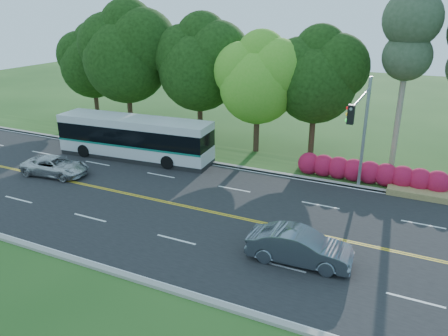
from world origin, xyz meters
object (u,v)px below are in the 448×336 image
at_px(traffic_signal, 361,123).
at_px(sedan, 299,247).
at_px(suv, 55,166).
at_px(transit_bus, 135,139).

distance_m(traffic_signal, sedan, 9.12).
xyz_separation_m(sedan, suv, (-18.04, 3.30, -0.14)).
relative_size(traffic_signal, suv, 1.53).
bearing_deg(transit_bus, sedan, -33.59).
bearing_deg(sedan, traffic_signal, -10.85).
xyz_separation_m(traffic_signal, transit_bus, (-16.15, 0.28, -3.11)).
bearing_deg(traffic_signal, suv, -165.52).
xyz_separation_m(transit_bus, suv, (-2.84, -5.18, -0.91)).
xyz_separation_m(traffic_signal, sedan, (-0.96, -8.20, -3.88)).
bearing_deg(sedan, transit_bus, 56.65).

